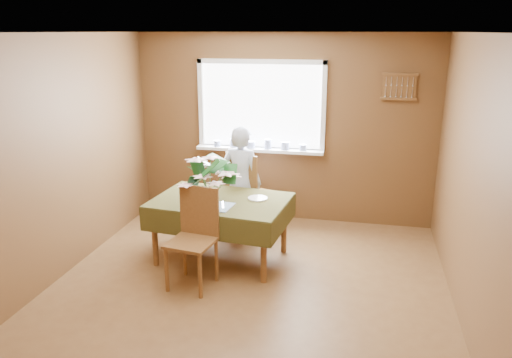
% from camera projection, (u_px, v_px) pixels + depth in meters
% --- Properties ---
extents(floor, '(4.50, 4.50, 0.00)m').
position_uv_depth(floor, '(244.00, 297.00, 4.91)').
color(floor, brown).
rests_on(floor, ground).
extents(ceiling, '(4.50, 4.50, 0.00)m').
position_uv_depth(ceiling, '(242.00, 32.00, 4.20)').
color(ceiling, white).
rests_on(ceiling, wall_back).
extents(wall_back, '(4.00, 0.00, 4.00)m').
position_uv_depth(wall_back, '(283.00, 129.00, 6.66)').
color(wall_back, brown).
rests_on(wall_back, floor).
extents(wall_front, '(4.00, 0.00, 4.00)m').
position_uv_depth(wall_front, '(134.00, 299.00, 2.45)').
color(wall_front, brown).
rests_on(wall_front, floor).
extents(wall_left, '(0.00, 4.50, 4.50)m').
position_uv_depth(wall_left, '(48.00, 163.00, 4.97)').
color(wall_left, brown).
rests_on(wall_left, floor).
extents(wall_right, '(0.00, 4.50, 4.50)m').
position_uv_depth(wall_right, '(476.00, 189.00, 4.15)').
color(wall_right, brown).
rests_on(wall_right, floor).
extents(window_assembly, '(1.72, 0.20, 1.22)m').
position_uv_depth(window_assembly, '(260.00, 122.00, 6.64)').
color(window_assembly, white).
rests_on(window_assembly, wall_back).
extents(spoon_rack, '(0.44, 0.05, 0.33)m').
position_uv_depth(spoon_rack, '(399.00, 87.00, 6.16)').
color(spoon_rack, brown).
rests_on(spoon_rack, wall_back).
extents(dining_table, '(1.57, 1.15, 0.72)m').
position_uv_depth(dining_table, '(221.00, 207.00, 5.56)').
color(dining_table, brown).
rests_on(dining_table, floor).
extents(chair_far, '(0.59, 0.59, 1.07)m').
position_uv_depth(chair_far, '(247.00, 190.00, 6.31)').
color(chair_far, brown).
rests_on(chair_far, floor).
extents(chair_near, '(0.49, 0.49, 1.01)m').
position_uv_depth(chair_near, '(195.00, 233.00, 5.04)').
color(chair_near, brown).
rests_on(chair_near, floor).
extents(seated_woman, '(0.57, 0.43, 1.43)m').
position_uv_depth(seated_woman, '(241.00, 183.00, 6.16)').
color(seated_woman, white).
rests_on(seated_woman, floor).
extents(flower_bouquet, '(0.59, 0.59, 0.51)m').
position_uv_depth(flower_bouquet, '(209.00, 177.00, 5.22)').
color(flower_bouquet, white).
rests_on(flower_bouquet, dining_table).
extents(side_plate, '(0.25, 0.25, 0.01)m').
position_uv_depth(side_plate, '(258.00, 198.00, 5.56)').
color(side_plate, white).
rests_on(side_plate, dining_table).
extents(table_knife, '(0.08, 0.22, 0.00)m').
position_uv_depth(table_knife, '(223.00, 205.00, 5.34)').
color(table_knife, silver).
rests_on(table_knife, dining_table).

